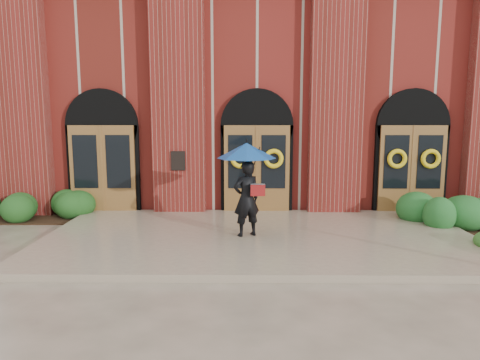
{
  "coord_description": "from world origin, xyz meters",
  "views": [
    {
      "loc": [
        -0.38,
        -9.64,
        2.89
      ],
      "look_at": [
        -0.47,
        1.0,
        1.31
      ],
      "focal_mm": 32.0,
      "sensor_mm": 36.0,
      "label": 1
    }
  ],
  "objects": [
    {
      "name": "church_building",
      "position": [
        0.0,
        8.78,
        3.5
      ],
      "size": [
        16.2,
        12.53,
        7.0
      ],
      "color": "maroon",
      "rests_on": "ground"
    },
    {
      "name": "hedge_wall_left",
      "position": [
        -6.63,
        2.2,
        0.38
      ],
      "size": [
        2.93,
        1.17,
        0.75
      ],
      "primitive_type": "ellipsoid",
      "color": "#1B4617",
      "rests_on": "ground"
    },
    {
      "name": "man_with_umbrella",
      "position": [
        -0.31,
        0.02,
        1.66
      ],
      "size": [
        1.78,
        1.78,
        2.16
      ],
      "rotation": [
        0.0,
        0.0,
        3.55
      ],
      "color": "black",
      "rests_on": "landing"
    },
    {
      "name": "landing",
      "position": [
        0.0,
        0.15,
        0.07
      ],
      "size": [
        10.0,
        5.3,
        0.15
      ],
      "primitive_type": "cube",
      "color": "tan",
      "rests_on": "ground"
    },
    {
      "name": "ground",
      "position": [
        0.0,
        0.0,
        0.0
      ],
      "size": [
        90.0,
        90.0,
        0.0
      ],
      "primitive_type": "plane",
      "color": "tan",
      "rests_on": "ground"
    },
    {
      "name": "hedge_wall_right",
      "position": [
        5.83,
        1.41,
        0.42
      ],
      "size": [
        3.3,
        1.32,
        0.85
      ],
      "primitive_type": "ellipsoid",
      "color": "#1E5521",
      "rests_on": "ground"
    }
  ]
}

